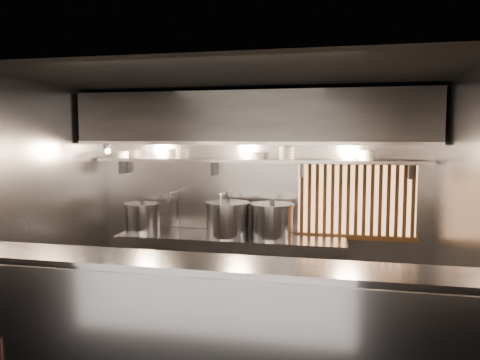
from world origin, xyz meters
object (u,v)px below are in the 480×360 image
at_px(heat_lamp, 106,147).
at_px(stock_pot_mid, 272,220).
at_px(stock_pot_left, 143,217).
at_px(pendant_bulb, 247,155).
at_px(stock_pot_right, 228,219).

distance_m(heat_lamp, stock_pot_mid, 2.36).
distance_m(heat_lamp, stock_pot_left, 1.08).
xyz_separation_m(pendant_bulb, stock_pot_mid, (0.35, -0.06, -0.84)).
height_order(heat_lamp, stock_pot_mid, heat_lamp).
height_order(pendant_bulb, stock_pot_right, pendant_bulb).
relative_size(pendant_bulb, stock_pot_mid, 0.28).
bearing_deg(stock_pot_left, pendant_bulb, 1.02).
bearing_deg(pendant_bulb, stock_pot_left, -178.98).
relative_size(stock_pot_mid, stock_pot_right, 0.91).
bearing_deg(stock_pot_left, heat_lamp, -136.82).
relative_size(heat_lamp, stock_pot_mid, 0.52).
relative_size(heat_lamp, stock_pot_left, 0.53).
bearing_deg(pendant_bulb, heat_lamp, -169.00).
distance_m(pendant_bulb, stock_pot_mid, 0.91).
xyz_separation_m(heat_lamp, stock_pot_mid, (2.15, 0.29, -0.94)).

